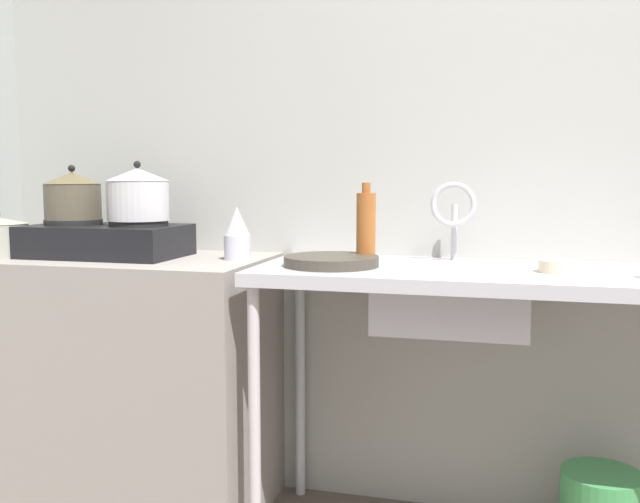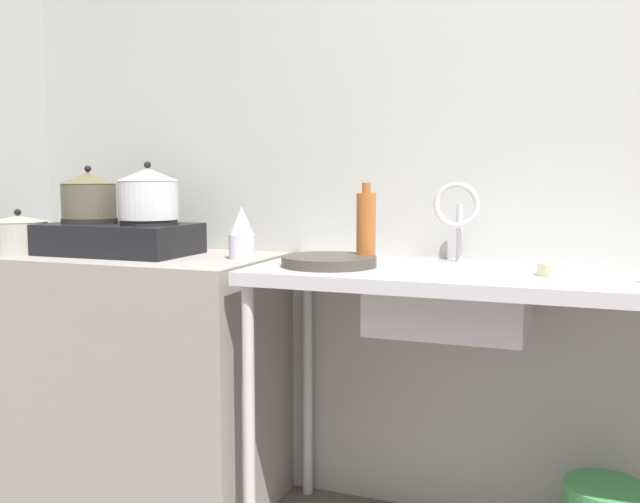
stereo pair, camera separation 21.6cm
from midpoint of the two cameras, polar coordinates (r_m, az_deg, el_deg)
wall_back at (r=2.39m, az=27.17°, el=8.76°), size 5.25×0.10×2.58m
counter_concrete at (r=2.57m, az=-13.09°, el=-10.08°), size 1.04×0.55×0.88m
counter_sink at (r=2.07m, az=21.06°, el=-3.58°), size 1.71×0.55×0.88m
stove at (r=2.50m, az=-13.95°, el=1.11°), size 0.52×0.31×0.13m
pot_on_left_burner at (r=2.56m, az=-16.36°, el=4.52°), size 0.19×0.19×0.19m
pot_on_right_burner at (r=2.42m, az=-11.59°, el=4.71°), size 0.21×0.21×0.20m
pot_beside_stove at (r=2.63m, az=-21.59°, el=1.32°), size 0.20×0.20×0.16m
percolator at (r=2.29m, az=-3.84°, el=1.51°), size 0.09×0.09×0.18m
sink_basin at (r=2.09m, az=13.71°, el=-3.94°), size 0.44×0.37×0.18m
faucet at (r=2.22m, az=14.05°, el=3.37°), size 0.14×0.08×0.26m
frying_pan at (r=2.10m, az=3.70°, el=-0.82°), size 0.29×0.29×0.03m
small_bowl_on_drainboard at (r=2.04m, az=22.15°, el=-1.40°), size 0.12×0.12×0.04m
bottle_by_sink at (r=2.15m, az=6.71°, el=1.97°), size 0.06×0.06×0.25m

